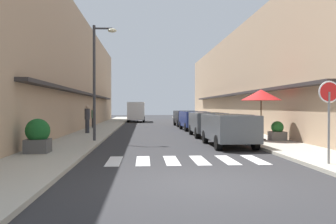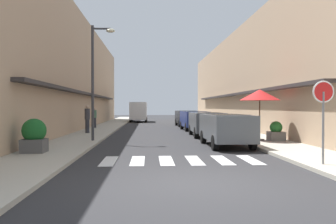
{
  "view_description": "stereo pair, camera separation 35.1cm",
  "coord_description": "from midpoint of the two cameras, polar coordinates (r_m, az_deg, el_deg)",
  "views": [
    {
      "loc": [
        -1.4,
        -8.4,
        1.8
      ],
      "look_at": [
        0.23,
        15.77,
        1.46
      ],
      "focal_mm": 38.55,
      "sensor_mm": 36.0,
      "label": 1
    },
    {
      "loc": [
        -1.05,
        -8.42,
        1.8
      ],
      "look_at": [
        0.23,
        15.77,
        1.46
      ],
      "focal_mm": 38.55,
      "sensor_mm": 36.0,
      "label": 2
    }
  ],
  "objects": [
    {
      "name": "parked_car_near",
      "position": [
        16.58,
        9.77,
        -2.25
      ],
      "size": [
        1.85,
        4.47,
        1.47
      ],
      "color": "#4C5156",
      "rests_on": "ground_plane"
    },
    {
      "name": "cafe_umbrella",
      "position": [
        18.8,
        14.82,
        2.58
      ],
      "size": [
        2.04,
        2.04,
        2.57
      ],
      "color": "#262626",
      "rests_on": "sidewalk_right"
    },
    {
      "name": "planter_midblock",
      "position": [
        18.9,
        17.22,
        -3.01
      ],
      "size": [
        0.75,
        0.75,
        0.97
      ],
      "color": "slate",
      "rests_on": "sidewalk_right"
    },
    {
      "name": "crosswalk",
      "position": [
        12.2,
        2.79,
        -7.65
      ],
      "size": [
        5.2,
        2.2,
        0.01
      ],
      "color": "silver",
      "rests_on": "ground_plane"
    },
    {
      "name": "building_row_right",
      "position": [
        30.89,
        15.46,
        4.96
      ],
      "size": [
        5.5,
        45.62,
        8.12
      ],
      "color": "tan",
      "rests_on": "ground_plane"
    },
    {
      "name": "sidewalk_right",
      "position": [
        28.48,
        9.13,
        -2.71
      ],
      "size": [
        2.54,
        67.85,
        0.12
      ],
      "primitive_type": "cube",
      "color": "#ADA899",
      "rests_on": "ground_plane"
    },
    {
      "name": "ground_plane",
      "position": [
        27.88,
        -0.5,
        -2.9
      ],
      "size": [
        106.61,
        106.61,
        0.0
      ],
      "primitive_type": "plane",
      "color": "#2B2B2D"
    },
    {
      "name": "parked_car_far",
      "position": [
        27.82,
        4.56,
        -1.02
      ],
      "size": [
        1.95,
        4.12,
        1.47
      ],
      "color": "navy",
      "rests_on": "ground_plane"
    },
    {
      "name": "building_row_left",
      "position": [
        30.23,
        -17.09,
        5.72
      ],
      "size": [
        5.5,
        45.62,
        8.82
      ],
      "color": "tan",
      "rests_on": "ground_plane"
    },
    {
      "name": "pedestrian_walking_near",
      "position": [
        23.81,
        -12.23,
        -0.95
      ],
      "size": [
        0.34,
        0.34,
        1.81
      ],
      "rotation": [
        0.0,
        0.0,
        4.52
      ],
      "color": "#282B33",
      "rests_on": "sidewalk_left"
    },
    {
      "name": "round_street_sign",
      "position": [
        11.57,
        24.15,
        1.69
      ],
      "size": [
        0.65,
        0.07,
        2.45
      ],
      "color": "slate",
      "rests_on": "sidewalk_right"
    },
    {
      "name": "parked_car_distant",
      "position": [
        33.7,
        3.23,
        -0.7
      ],
      "size": [
        1.91,
        4.12,
        1.47
      ],
      "color": "black",
      "rests_on": "ground_plane"
    },
    {
      "name": "parked_car_mid",
      "position": [
        22.06,
        6.55,
        -1.49
      ],
      "size": [
        1.85,
        4.33,
        1.47
      ],
      "color": "#4C5156",
      "rests_on": "ground_plane"
    },
    {
      "name": "street_lamp",
      "position": [
        18.5,
        -10.75,
        6.4
      ],
      "size": [
        1.19,
        0.28,
        5.76
      ],
      "color": "#38383D",
      "rests_on": "sidewalk_left"
    },
    {
      "name": "sidewalk_left",
      "position": [
        28.07,
        -10.28,
        -2.77
      ],
      "size": [
        2.54,
        67.85,
        0.12
      ],
      "primitive_type": "cube",
      "color": "#ADA899",
      "rests_on": "ground_plane"
    },
    {
      "name": "delivery_van",
      "position": [
        43.69,
        -4.43,
        0.28
      ],
      "size": [
        2.05,
        5.42,
        2.37
      ],
      "color": "silver",
      "rests_on": "ground_plane"
    },
    {
      "name": "pedestrian_walking_far",
      "position": [
        29.86,
        -11.21,
        -0.79
      ],
      "size": [
        0.34,
        0.34,
        1.64
      ],
      "rotation": [
        0.0,
        0.0,
        1.75
      ],
      "color": "#282B33",
      "rests_on": "sidewalk_left"
    },
    {
      "name": "planter_corner",
      "position": [
        14.14,
        -19.74,
        -3.52
      ],
      "size": [
        0.89,
        0.89,
        1.25
      ],
      "color": "#4C4C4C",
      "rests_on": "sidewalk_left"
    }
  ]
}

